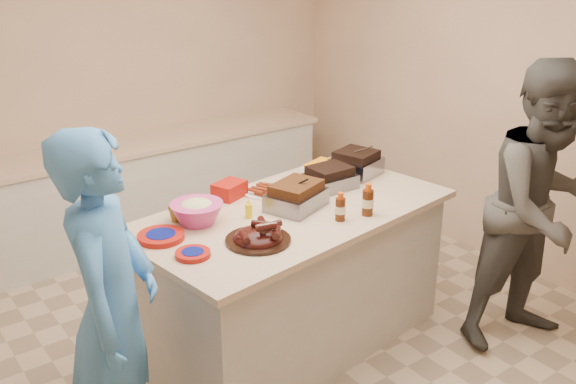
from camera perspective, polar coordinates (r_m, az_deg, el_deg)
room at (r=4.36m, az=-0.45°, el=-13.98°), size 4.50×5.00×2.70m
back_counter at (r=5.87m, az=-13.24°, el=0.11°), size 3.60×0.64×0.90m
island at (r=4.47m, az=0.39°, el=-13.00°), size 2.16×1.33×0.96m
rib_platter at (r=3.58m, az=-2.67°, el=-4.43°), size 0.38×0.38×0.15m
pulled_pork_tray at (r=4.02m, az=0.74°, el=-1.43°), size 0.43×0.38×0.11m
brisket_tray at (r=4.36m, az=3.71°, el=0.39°), size 0.32×0.26×0.09m
roasting_pan at (r=4.63m, az=6.02°, el=1.58°), size 0.37×0.37×0.12m
coleslaw_bowl at (r=3.85m, az=-8.05°, el=-2.75°), size 0.35×0.35×0.22m
sausage_plate at (r=4.26m, az=-2.16°, el=-0.07°), size 0.37×0.37×0.05m
mac_cheese_dish at (r=4.66m, az=3.01°, el=1.83°), size 0.32×0.27×0.07m
bbq_bottle_a at (r=3.86m, az=4.64°, el=-2.52°), size 0.07×0.07×0.18m
bbq_bottle_b at (r=3.95m, az=7.05°, el=-2.03°), size 0.08×0.08×0.20m
mustard_bottle at (r=3.89m, az=-3.50°, el=-2.30°), size 0.05×0.05×0.12m
sauce_bowl at (r=4.12m, az=-0.83°, el=-0.83°), size 0.16×0.07×0.15m
plate_stack_large at (r=3.68m, az=-11.21°, el=-4.12°), size 0.30×0.30×0.03m
plate_stack_small at (r=3.46m, az=-8.44°, el=-5.66°), size 0.21×0.21×0.03m
plastic_cup at (r=3.90m, az=-9.86°, el=-2.54°), size 0.11×0.10×0.10m
basket_stack at (r=4.21m, az=-5.21°, el=-0.46°), size 0.25×0.22×0.10m
guest_gray at (r=4.80m, az=20.15°, el=-11.80°), size 1.29×2.04×0.72m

